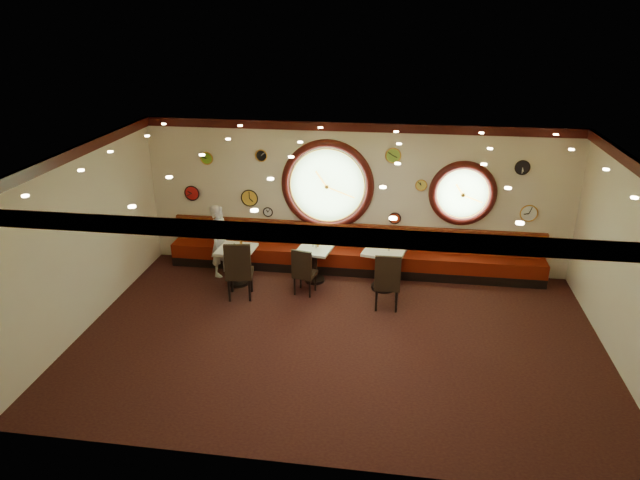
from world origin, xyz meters
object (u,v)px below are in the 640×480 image
(condiment_b_salt, at_px, (313,244))
(waiter, at_px, (220,241))
(table_a, at_px, (237,261))
(chair_a, at_px, (239,267))
(condiment_a_bottle, at_px, (241,243))
(condiment_b_bottle, at_px, (318,243))
(chair_c, at_px, (387,278))
(table_c, at_px, (384,264))
(condiment_a_pepper, at_px, (240,246))
(condiment_a_salt, at_px, (234,246))
(table_b, at_px, (314,261))
(condiment_c_bottle, at_px, (391,244))
(chair_b, at_px, (303,269))
(condiment_b_pepper, at_px, (316,246))
(condiment_c_salt, at_px, (380,245))
(condiment_c_pepper, at_px, (389,248))

(condiment_b_salt, distance_m, waiter, 1.97)
(table_a, relative_size, chair_a, 1.06)
(condiment_a_bottle, distance_m, condiment_b_bottle, 1.57)
(condiment_b_salt, relative_size, condiment_b_bottle, 0.60)
(chair_c, height_order, waiter, waiter)
(table_c, xyz_separation_m, condiment_a_pepper, (-2.93, -0.22, 0.30))
(condiment_a_bottle, bearing_deg, condiment_b_salt, 14.15)
(condiment_b_salt, bearing_deg, condiment_a_bottle, -165.85)
(table_c, relative_size, condiment_a_salt, 9.54)
(table_b, relative_size, condiment_c_bottle, 4.68)
(chair_a, xyz_separation_m, chair_b, (1.20, 0.37, -0.13))
(condiment_b_salt, height_order, condiment_b_pepper, condiment_b_salt)
(condiment_a_salt, distance_m, condiment_b_pepper, 1.67)
(condiment_b_bottle, height_order, condiment_c_bottle, condiment_c_bottle)
(condiment_c_salt, relative_size, condiment_b_pepper, 1.03)
(condiment_a_pepper, relative_size, condiment_b_pepper, 1.14)
(condiment_c_pepper, bearing_deg, condiment_c_bottle, 78.44)
(condiment_c_salt, distance_m, condiment_b_pepper, 1.32)
(condiment_a_pepper, relative_size, waiter, 0.06)
(table_c, bearing_deg, chair_b, -162.31)
(table_a, bearing_deg, condiment_c_salt, 6.04)
(table_b, bearing_deg, condiment_b_pepper, 39.38)
(table_b, height_order, condiment_c_salt, condiment_c_salt)
(chair_c, bearing_deg, chair_a, 178.56)
(table_a, distance_m, condiment_b_bottle, 1.70)
(condiment_c_salt, height_order, condiment_b_pepper, condiment_c_salt)
(table_a, relative_size, chair_c, 1.12)
(table_a, height_order, condiment_b_salt, condiment_b_salt)
(chair_b, height_order, condiment_a_pepper, chair_b)
(condiment_c_pepper, relative_size, waiter, 0.07)
(condiment_a_salt, bearing_deg, chair_b, -11.45)
(condiment_a_salt, bearing_deg, condiment_b_bottle, 15.21)
(condiment_a_pepper, bearing_deg, chair_a, -76.36)
(chair_c, bearing_deg, waiter, 162.17)
(condiment_c_pepper, bearing_deg, condiment_b_salt, 169.38)
(condiment_a_pepper, xyz_separation_m, condiment_b_pepper, (1.51, 0.38, -0.06))
(table_c, bearing_deg, condiment_b_pepper, 173.52)
(chair_c, xyz_separation_m, condiment_a_bottle, (-3.01, 0.74, 0.22))
(chair_c, distance_m, condiment_b_pepper, 1.83)
(condiment_a_bottle, relative_size, waiter, 0.11)
(condiment_b_pepper, xyz_separation_m, condiment_b_bottle, (0.02, 0.08, 0.05))
(table_a, height_order, condiment_b_pepper, condiment_b_pepper)
(table_b, xyz_separation_m, condiment_c_salt, (1.34, -0.04, 0.45))
(condiment_b_salt, bearing_deg, table_c, -8.66)
(chair_a, bearing_deg, table_a, 99.93)
(condiment_c_salt, xyz_separation_m, condiment_b_bottle, (-1.29, 0.15, -0.09))
(chair_c, xyz_separation_m, condiment_b_bottle, (-1.48, 1.12, 0.17))
(chair_a, xyz_separation_m, condiment_c_pepper, (2.85, 0.80, 0.23))
(waiter, bearing_deg, chair_c, -90.25)
(condiment_a_salt, bearing_deg, chair_a, -67.80)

